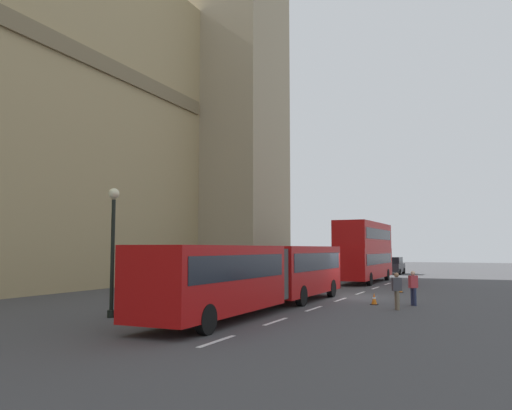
{
  "coord_description": "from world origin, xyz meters",
  "views": [
    {
      "loc": [
        -29.43,
        -7.65,
        2.79
      ],
      "look_at": [
        -5.25,
        3.51,
        5.05
      ],
      "focal_mm": 35.99,
      "sensor_mm": 36.0,
      "label": 1
    }
  ],
  "objects_px": {
    "articulated_bus": "(263,271)",
    "double_decker_bus": "(365,249)",
    "traffic_cone_west": "(374,299)",
    "pedestrian_near_cones": "(397,290)",
    "sedan_lead": "(394,266)",
    "pedestrian_by_kerb": "(413,287)",
    "traffic_cone_middle": "(400,288)",
    "street_lamp": "(113,242)"
  },
  "relations": [
    {
      "from": "articulated_bus",
      "to": "double_decker_bus",
      "type": "bearing_deg",
      "value": 0.01
    },
    {
      "from": "traffic_cone_west",
      "to": "double_decker_bus",
      "type": "bearing_deg",
      "value": 14.26
    },
    {
      "from": "pedestrian_near_cones",
      "to": "sedan_lead",
      "type": "bearing_deg",
      "value": 9.99
    },
    {
      "from": "sedan_lead",
      "to": "pedestrian_near_cones",
      "type": "relative_size",
      "value": 2.6
    },
    {
      "from": "pedestrian_near_cones",
      "to": "pedestrian_by_kerb",
      "type": "bearing_deg",
      "value": -11.27
    },
    {
      "from": "traffic_cone_middle",
      "to": "pedestrian_near_cones",
      "type": "xyz_separation_m",
      "value": [
        -9.51,
        -1.39,
        0.63
      ]
    },
    {
      "from": "articulated_bus",
      "to": "traffic_cone_west",
      "type": "bearing_deg",
      "value": -44.58
    },
    {
      "from": "traffic_cone_west",
      "to": "pedestrian_by_kerb",
      "type": "distance_m",
      "value": 1.99
    },
    {
      "from": "articulated_bus",
      "to": "double_decker_bus",
      "type": "height_order",
      "value": "double_decker_bus"
    },
    {
      "from": "pedestrian_by_kerb",
      "to": "traffic_cone_middle",
      "type": "bearing_deg",
      "value": 13.91
    },
    {
      "from": "articulated_bus",
      "to": "traffic_cone_middle",
      "type": "height_order",
      "value": "articulated_bus"
    },
    {
      "from": "sedan_lead",
      "to": "traffic_cone_middle",
      "type": "xyz_separation_m",
      "value": [
        -23.67,
        -4.45,
        -0.63
      ]
    },
    {
      "from": "sedan_lead",
      "to": "street_lamp",
      "type": "distance_m",
      "value": 40.91
    },
    {
      "from": "articulated_bus",
      "to": "sedan_lead",
      "type": "height_order",
      "value": "articulated_bus"
    },
    {
      "from": "double_decker_bus",
      "to": "pedestrian_near_cones",
      "type": "xyz_separation_m",
      "value": [
        -18.24,
        -5.6,
        -1.8
      ]
    },
    {
      "from": "articulated_bus",
      "to": "double_decker_bus",
      "type": "xyz_separation_m",
      "value": [
        20.71,
        0.0,
        0.96
      ]
    },
    {
      "from": "street_lamp",
      "to": "pedestrian_by_kerb",
      "type": "distance_m",
      "value": 14.42
    },
    {
      "from": "traffic_cone_west",
      "to": "street_lamp",
      "type": "height_order",
      "value": "street_lamp"
    },
    {
      "from": "articulated_bus",
      "to": "pedestrian_near_cones",
      "type": "bearing_deg",
      "value": -66.19
    },
    {
      "from": "articulated_bus",
      "to": "traffic_cone_west",
      "type": "relative_size",
      "value": 29.92
    },
    {
      "from": "pedestrian_near_cones",
      "to": "pedestrian_by_kerb",
      "type": "xyz_separation_m",
      "value": [
        2.16,
        -0.43,
        0.0
      ]
    },
    {
      "from": "articulated_bus",
      "to": "traffic_cone_west",
      "type": "distance_m",
      "value": 6.13
    },
    {
      "from": "street_lamp",
      "to": "pedestrian_by_kerb",
      "type": "height_order",
      "value": "street_lamp"
    },
    {
      "from": "street_lamp",
      "to": "pedestrian_near_cones",
      "type": "bearing_deg",
      "value": -53.57
    },
    {
      "from": "articulated_bus",
      "to": "pedestrian_by_kerb",
      "type": "height_order",
      "value": "articulated_bus"
    },
    {
      "from": "traffic_cone_middle",
      "to": "articulated_bus",
      "type": "bearing_deg",
      "value": 160.66
    },
    {
      "from": "sedan_lead",
      "to": "traffic_cone_middle",
      "type": "distance_m",
      "value": 24.09
    },
    {
      "from": "street_lamp",
      "to": "traffic_cone_middle",
      "type": "bearing_deg",
      "value": -27.18
    },
    {
      "from": "sedan_lead",
      "to": "traffic_cone_west",
      "type": "height_order",
      "value": "sedan_lead"
    },
    {
      "from": "traffic_cone_middle",
      "to": "pedestrian_by_kerb",
      "type": "height_order",
      "value": "pedestrian_by_kerb"
    },
    {
      "from": "street_lamp",
      "to": "pedestrian_near_cones",
      "type": "distance_m",
      "value": 12.74
    },
    {
      "from": "sedan_lead",
      "to": "pedestrian_near_cones",
      "type": "bearing_deg",
      "value": -170.01
    },
    {
      "from": "articulated_bus",
      "to": "traffic_cone_west",
      "type": "xyz_separation_m",
      "value": [
        4.24,
        -4.18,
        -1.46
      ]
    },
    {
      "from": "double_decker_bus",
      "to": "traffic_cone_middle",
      "type": "relative_size",
      "value": 18.71
    },
    {
      "from": "street_lamp",
      "to": "pedestrian_near_cones",
      "type": "xyz_separation_m",
      "value": [
        7.45,
        -10.1,
        -2.14
      ]
    },
    {
      "from": "sedan_lead",
      "to": "street_lamp",
      "type": "height_order",
      "value": "street_lamp"
    },
    {
      "from": "pedestrian_by_kerb",
      "to": "sedan_lead",
      "type": "bearing_deg",
      "value": 11.43
    },
    {
      "from": "articulated_bus",
      "to": "pedestrian_by_kerb",
      "type": "bearing_deg",
      "value": -52.47
    },
    {
      "from": "pedestrian_near_cones",
      "to": "pedestrian_by_kerb",
      "type": "relative_size",
      "value": 1.0
    },
    {
      "from": "double_decker_bus",
      "to": "traffic_cone_middle",
      "type": "xyz_separation_m",
      "value": [
        -8.73,
        -4.21,
        -2.43
      ]
    },
    {
      "from": "articulated_bus",
      "to": "pedestrian_near_cones",
      "type": "height_order",
      "value": "articulated_bus"
    },
    {
      "from": "traffic_cone_west",
      "to": "traffic_cone_middle",
      "type": "xyz_separation_m",
      "value": [
        7.73,
        -0.02,
        0.0
      ]
    }
  ]
}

